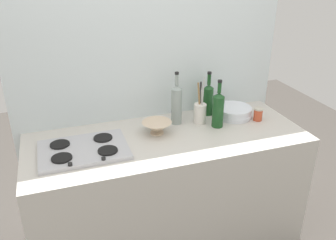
{
  "coord_description": "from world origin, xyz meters",
  "views": [
    {
      "loc": [
        -0.65,
        -1.91,
        1.97
      ],
      "look_at": [
        0.0,
        0.0,
        1.02
      ],
      "focal_mm": 38.0,
      "sensor_mm": 36.0,
      "label": 1
    }
  ],
  "objects_px": {
    "utensil_crock": "(200,112)",
    "condiment_jar_front": "(258,114)",
    "wine_bottle_mid_left": "(218,109)",
    "wine_bottle_leftmost": "(176,104)",
    "mixing_bowl": "(157,127)",
    "plate_stack": "(234,112)",
    "wine_bottle_mid_right": "(208,99)",
    "stovetop_hob": "(84,150)"
  },
  "relations": [
    {
      "from": "utensil_crock",
      "to": "wine_bottle_leftmost",
      "type": "bearing_deg",
      "value": 163.75
    },
    {
      "from": "stovetop_hob",
      "to": "wine_bottle_mid_right",
      "type": "height_order",
      "value": "wine_bottle_mid_right"
    },
    {
      "from": "wine_bottle_mid_left",
      "to": "utensil_crock",
      "type": "distance_m",
      "value": 0.14
    },
    {
      "from": "wine_bottle_leftmost",
      "to": "wine_bottle_mid_left",
      "type": "xyz_separation_m",
      "value": [
        0.25,
        -0.14,
        -0.02
      ]
    },
    {
      "from": "wine_bottle_mid_left",
      "to": "stovetop_hob",
      "type": "bearing_deg",
      "value": -176.43
    },
    {
      "from": "mixing_bowl",
      "to": "wine_bottle_mid_right",
      "type": "bearing_deg",
      "value": 21.42
    },
    {
      "from": "wine_bottle_mid_left",
      "to": "plate_stack",
      "type": "bearing_deg",
      "value": 30.16
    },
    {
      "from": "mixing_bowl",
      "to": "plate_stack",
      "type": "bearing_deg",
      "value": 7.1
    },
    {
      "from": "wine_bottle_mid_right",
      "to": "stovetop_hob",
      "type": "bearing_deg",
      "value": -164.32
    },
    {
      "from": "wine_bottle_leftmost",
      "to": "mixing_bowl",
      "type": "relative_size",
      "value": 1.88
    },
    {
      "from": "wine_bottle_mid_right",
      "to": "condiment_jar_front",
      "type": "bearing_deg",
      "value": -35.43
    },
    {
      "from": "plate_stack",
      "to": "utensil_crock",
      "type": "height_order",
      "value": "utensil_crock"
    },
    {
      "from": "wine_bottle_mid_left",
      "to": "utensil_crock",
      "type": "height_order",
      "value": "same"
    },
    {
      "from": "condiment_jar_front",
      "to": "utensil_crock",
      "type": "bearing_deg",
      "value": 166.72
    },
    {
      "from": "mixing_bowl",
      "to": "condiment_jar_front",
      "type": "xyz_separation_m",
      "value": [
        0.73,
        -0.04,
        0.0
      ]
    },
    {
      "from": "wine_bottle_leftmost",
      "to": "utensil_crock",
      "type": "height_order",
      "value": "wine_bottle_leftmost"
    },
    {
      "from": "wine_bottle_leftmost",
      "to": "wine_bottle_mid_right",
      "type": "bearing_deg",
      "value": 14.09
    },
    {
      "from": "wine_bottle_leftmost",
      "to": "condiment_jar_front",
      "type": "relative_size",
      "value": 3.96
    },
    {
      "from": "utensil_crock",
      "to": "condiment_jar_front",
      "type": "height_order",
      "value": "utensil_crock"
    },
    {
      "from": "wine_bottle_leftmost",
      "to": "utensil_crock",
      "type": "relative_size",
      "value": 1.11
    },
    {
      "from": "stovetop_hob",
      "to": "wine_bottle_mid_left",
      "type": "xyz_separation_m",
      "value": [
        0.9,
        0.06,
        0.11
      ]
    },
    {
      "from": "wine_bottle_mid_left",
      "to": "wine_bottle_mid_right",
      "type": "bearing_deg",
      "value": 84.18
    },
    {
      "from": "wine_bottle_mid_left",
      "to": "wine_bottle_mid_right",
      "type": "distance_m",
      "value": 0.2
    },
    {
      "from": "plate_stack",
      "to": "wine_bottle_mid_left",
      "type": "height_order",
      "value": "wine_bottle_mid_left"
    },
    {
      "from": "plate_stack",
      "to": "condiment_jar_front",
      "type": "relative_size",
      "value": 2.8
    },
    {
      "from": "plate_stack",
      "to": "utensil_crock",
      "type": "relative_size",
      "value": 0.79
    },
    {
      "from": "utensil_crock",
      "to": "wine_bottle_mid_left",
      "type": "bearing_deg",
      "value": -44.9
    },
    {
      "from": "stovetop_hob",
      "to": "utensil_crock",
      "type": "xyz_separation_m",
      "value": [
        0.81,
        0.15,
        0.07
      ]
    },
    {
      "from": "plate_stack",
      "to": "mixing_bowl",
      "type": "distance_m",
      "value": 0.61
    },
    {
      "from": "stovetop_hob",
      "to": "utensil_crock",
      "type": "height_order",
      "value": "utensil_crock"
    },
    {
      "from": "stovetop_hob",
      "to": "utensil_crock",
      "type": "relative_size",
      "value": 1.57
    },
    {
      "from": "wine_bottle_mid_left",
      "to": "wine_bottle_mid_right",
      "type": "height_order",
      "value": "wine_bottle_mid_left"
    },
    {
      "from": "utensil_crock",
      "to": "stovetop_hob",
      "type": "bearing_deg",
      "value": -169.78
    },
    {
      "from": "wine_bottle_leftmost",
      "to": "utensil_crock",
      "type": "xyz_separation_m",
      "value": [
        0.16,
        -0.05,
        -0.06
      ]
    },
    {
      "from": "stovetop_hob",
      "to": "wine_bottle_mid_right",
      "type": "bearing_deg",
      "value": 15.68
    },
    {
      "from": "stovetop_hob",
      "to": "mixing_bowl",
      "type": "relative_size",
      "value": 2.65
    },
    {
      "from": "utensil_crock",
      "to": "condiment_jar_front",
      "type": "bearing_deg",
      "value": -13.28
    },
    {
      "from": "mixing_bowl",
      "to": "stovetop_hob",
      "type": "bearing_deg",
      "value": -169.87
    },
    {
      "from": "condiment_jar_front",
      "to": "wine_bottle_mid_left",
      "type": "bearing_deg",
      "value": 179.05
    },
    {
      "from": "plate_stack",
      "to": "mixing_bowl",
      "type": "height_order",
      "value": "mixing_bowl"
    },
    {
      "from": "wine_bottle_leftmost",
      "to": "wine_bottle_mid_left",
      "type": "distance_m",
      "value": 0.28
    },
    {
      "from": "plate_stack",
      "to": "wine_bottle_mid_right",
      "type": "xyz_separation_m",
      "value": [
        -0.16,
        0.1,
        0.09
      ]
    }
  ]
}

